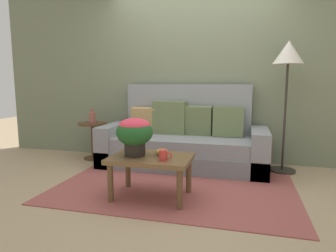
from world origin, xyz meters
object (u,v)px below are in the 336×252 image
Objects in this scene: couch at (184,142)px; floor_lamp at (288,63)px; potted_plant at (135,132)px; snack_bowl at (162,152)px; side_table at (93,134)px; table_vase at (92,117)px; coffee_mug at (164,155)px; coffee_table at (151,163)px.

floor_lamp is (1.32, 0.05, 1.06)m from couch.
potted_plant reaches higher than snack_bowl.
table_vase is (0.01, -0.02, 0.26)m from side_table.
side_table is 2.06m from coffee_mug.
side_table is 4.47× the size of coffee_mug.
couch is 1.42m from side_table.
snack_bowl is (0.02, -1.18, 0.12)m from couch.
coffee_table is at bearing -136.98° from floor_lamp.
coffee_mug is (0.17, -0.12, 0.12)m from coffee_table.
coffee_table is 2.11× the size of potted_plant.
snack_bowl is 1.86m from table_vase.
snack_bowl is at bearing -89.14° from couch.
potted_plant is 3.04× the size of coffee_mug.
floor_lamp is at bearing 43.39° from snack_bowl.
couch is 17.09× the size of snack_bowl.
coffee_table is 1.85m from table_vase.
snack_bowl is (-0.07, 0.19, -0.01)m from coffee_mug.
coffee_mug is at bearing -17.66° from potted_plant.
couch is at bearing -177.91° from floor_lamp.
floor_lamp reaches higher than snack_bowl.
coffee_table is at bearing -142.76° from snack_bowl.
potted_plant is at bearing -100.80° from couch.
coffee_mug is 0.21m from snack_bowl.
coffee_table is 0.48× the size of floor_lamp.
coffee_table is 3.79× the size of table_vase.
couch is at bearing 90.86° from snack_bowl.
snack_bowl is (1.44, -1.20, 0.08)m from side_table.
table_vase is at bearing -179.94° from couch.
potted_plant reaches higher than side_table.
snack_bowl is (-1.30, -1.23, -0.93)m from floor_lamp.
coffee_table is 2.17m from floor_lamp.
coffee_table is 0.24m from coffee_mug.
floor_lamp is 7.91× the size of table_vase.
couch is 1.38m from coffee_mug.
coffee_table is 6.42× the size of coffee_mug.
coffee_mug is (0.33, -0.11, -0.19)m from potted_plant.
couch is 1.33m from potted_plant.
coffee_table is 0.35m from potted_plant.
table_vase is at bearing 132.70° from potted_plant.
snack_bowl is at bearing -39.78° from side_table.
floor_lamp is at bearing 2.09° from couch.
potted_plant is (-0.17, -0.01, 0.30)m from coffee_table.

